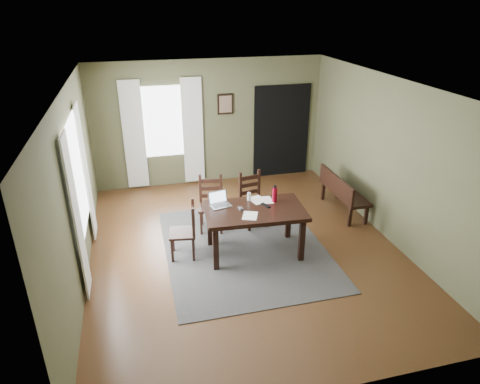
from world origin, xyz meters
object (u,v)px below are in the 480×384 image
object	(u,v)px
water_bottle	(275,194)
chair_end	(185,231)
chair_back_left	(211,204)
laptop	(219,202)
chair_back_right	(253,200)
dining_table	(255,215)
bench	(341,190)

from	to	relation	value
water_bottle	chair_end	bearing A→B (deg)	-179.10
chair_back_left	chair_end	bearing A→B (deg)	-113.39
laptop	chair_back_right	bearing A→B (deg)	29.03
chair_end	water_bottle	bearing A→B (deg)	99.00
chair_back_left	dining_table	bearing A→B (deg)	-49.66
bench	water_bottle	world-z (taller)	water_bottle
dining_table	chair_back_left	size ratio (longest dim) A/B	1.65
chair_back_left	laptop	bearing A→B (deg)	-76.89
laptop	water_bottle	xyz separation A→B (m)	(0.90, -0.10, 0.07)
dining_table	water_bottle	distance (m)	0.48
dining_table	water_bottle	xyz separation A→B (m)	(0.39, 0.18, 0.23)
chair_back_right	chair_back_left	bearing A→B (deg)	168.83
dining_table	chair_back_right	world-z (taller)	chair_back_right
chair_back_right	chair_end	bearing A→B (deg)	-159.03
dining_table	laptop	distance (m)	0.60
dining_table	bench	distance (m)	2.28
bench	dining_table	bearing A→B (deg)	116.31
chair_back_left	chair_back_right	size ratio (longest dim) A/B	1.00
dining_table	bench	xyz separation A→B (m)	(2.03, 1.00, -0.24)
chair_end	bench	xyz separation A→B (m)	(3.12, 0.84, -0.00)
bench	laptop	distance (m)	2.67
chair_back_left	bench	bearing A→B (deg)	12.47
chair_back_right	laptop	xyz separation A→B (m)	(-0.75, -0.66, 0.37)
dining_table	chair_end	bearing A→B (deg)	175.14
chair_back_right	laptop	size ratio (longest dim) A/B	2.68
chair_end	chair_back_left	bearing A→B (deg)	153.10
laptop	water_bottle	world-z (taller)	water_bottle
bench	water_bottle	distance (m)	1.90
dining_table	chair_end	distance (m)	1.13
chair_back_left	water_bottle	distance (m)	1.28
chair_end	laptop	size ratio (longest dim) A/B	2.54
dining_table	bench	world-z (taller)	dining_table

